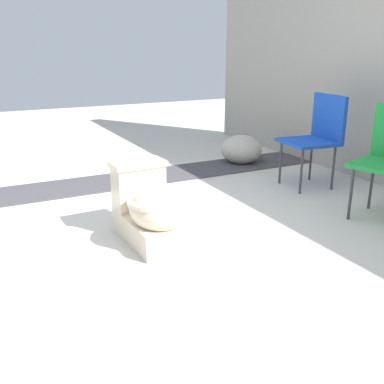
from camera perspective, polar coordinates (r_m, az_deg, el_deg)
name	(u,v)px	position (r m, az deg, el deg)	size (l,w,h in m)	color
ground_plane	(147,238)	(3.10, -5.74, -5.79)	(14.00, 14.00, 0.00)	beige
gravel_strip	(143,178)	(4.47, -6.24, 1.84)	(0.56, 8.00, 0.01)	#423F44
toilet	(152,210)	(2.97, -5.13, -2.30)	(0.64, 0.40, 0.52)	beige
folding_chair_left	(318,131)	(4.26, 15.74, 7.44)	(0.48, 0.48, 0.83)	#1947B2
boulder_near	(241,149)	(5.01, 6.27, 5.41)	(0.45, 0.41, 0.32)	#ADA899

